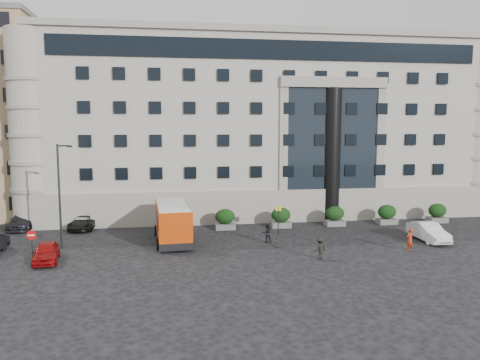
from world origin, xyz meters
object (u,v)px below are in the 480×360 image
object	(u,v)px
parked_car_d	(84,222)
hedge_e	(387,214)
no_entry_sign	(32,240)
bus_stop_sign	(278,215)
pedestrian_a	(410,240)
street_lamp	(60,192)
pedestrian_b	(267,233)
parked_car_a	(46,252)
pedestrian_c	(320,248)
hedge_c	(281,217)
hedge_b	(225,219)
minibus	(173,221)
white_taxi	(428,232)
hedge_f	(437,213)
hedge_d	(335,216)
parked_car_c	(24,220)
red_truck	(73,205)
hedge_a	(167,221)

from	to	relation	value
parked_car_d	hedge_e	bearing A→B (deg)	2.32
hedge_e	no_entry_sign	world-z (taller)	no_entry_sign
hedge_e	bus_stop_sign	world-z (taller)	bus_stop_sign
parked_car_d	pedestrian_a	xyz separation A→B (m)	(25.50, -11.41, 0.25)
street_lamp	pedestrian_b	size ratio (longest dim) A/B	5.20
parked_car_a	pedestrian_c	bearing A→B (deg)	-14.83
hedge_c	hedge_b	bearing A→B (deg)	180.00
minibus	white_taxi	xyz separation A→B (m)	(20.62, -2.83, -0.93)
bus_stop_sign	parked_car_d	world-z (taller)	bus_stop_sign
no_entry_sign	minibus	size ratio (longest dim) A/B	0.31
hedge_e	white_taxi	world-z (taller)	hedge_e
bus_stop_sign	no_entry_sign	world-z (taller)	bus_stop_sign
hedge_f	hedge_d	bearing A→B (deg)	180.00
parked_car_c	parked_car_a	bearing A→B (deg)	-66.50
minibus	red_truck	distance (m)	13.92
bus_stop_sign	white_taxi	distance (m)	12.30
hedge_b	pedestrian_c	xyz separation A→B (m)	(5.49, -10.57, -0.15)
hedge_b	red_truck	xyz separation A→B (m)	(-14.46, 5.98, 0.67)
parked_car_c	street_lamp	bearing A→B (deg)	-56.33
white_taxi	hedge_f	bearing A→B (deg)	54.12
hedge_a	hedge_b	bearing A→B (deg)	0.00
red_truck	parked_car_a	bearing A→B (deg)	-94.61
hedge_d	parked_car_a	bearing A→B (deg)	-160.57
hedge_f	parked_car_d	xyz separation A→B (m)	(-33.50, 1.87, -0.31)
pedestrian_c	pedestrian_b	bearing A→B (deg)	-85.27
hedge_b	parked_car_c	size ratio (longest dim) A/B	0.36
hedge_b	white_taxi	distance (m)	17.29
parked_car_a	pedestrian_b	size ratio (longest dim) A/B	2.58
hedge_c	pedestrian_b	world-z (taller)	hedge_c
red_truck	white_taxi	xyz separation A→B (m)	(30.35, -12.78, -0.85)
pedestrian_c	parked_car_d	bearing A→B (deg)	-57.17
hedge_c	white_taxi	xyz separation A→B (m)	(10.69, -6.80, -0.18)
bus_stop_sign	pedestrian_c	size ratio (longest dim) A/B	1.62
bus_stop_sign	no_entry_sign	bearing A→B (deg)	-161.92
pedestrian_c	hedge_b	bearing A→B (deg)	-85.35
hedge_e	hedge_f	size ratio (longest dim) A/B	1.00
hedge_a	pedestrian_a	distance (m)	20.37
hedge_b	minibus	size ratio (longest dim) A/B	0.25
hedge_e	pedestrian_b	bearing A→B (deg)	-157.31
hedge_d	parked_car_c	size ratio (longest dim) A/B	0.36
red_truck	parked_car_c	world-z (taller)	red_truck
hedge_f	white_taxi	bearing A→B (deg)	-125.81
hedge_f	street_lamp	bearing A→B (deg)	-171.95
no_entry_sign	pedestrian_a	world-z (taller)	no_entry_sign
hedge_e	parked_car_a	bearing A→B (deg)	-163.85
parked_car_a	parked_car_d	xyz separation A→B (m)	(0.72, 10.28, -0.05)
street_lamp	hedge_f	bearing A→B (deg)	8.05
hedge_c	parked_car_a	distance (m)	20.43
hedge_d	bus_stop_sign	xyz separation A→B (m)	(-6.10, -2.80, 0.80)
hedge_d	red_truck	size ratio (longest dim) A/B	0.30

